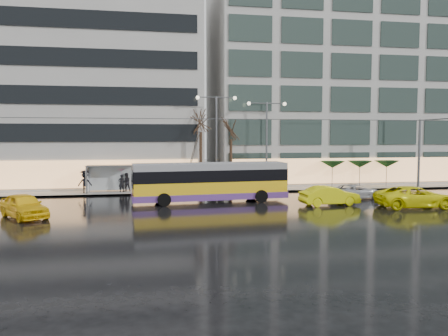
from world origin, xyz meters
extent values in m
plane|color=black|center=(0.00, 0.00, 0.00)|extent=(140.00, 140.00, 0.00)
cube|color=gray|center=(2.00, 14.00, 0.07)|extent=(80.00, 10.00, 0.15)
cube|color=slate|center=(2.00, 9.05, 0.07)|extent=(80.00, 0.10, 0.15)
cube|color=#A9A6A2|center=(-16.00, 19.00, 11.15)|extent=(34.00, 14.00, 22.00)
cube|color=#A9A6A2|center=(19.00, 19.00, 12.65)|extent=(32.00, 14.00, 25.00)
cube|color=yellow|center=(0.44, 3.83, 1.08)|extent=(12.47, 3.60, 1.54)
cube|color=#613789|center=(0.44, 3.83, 0.56)|extent=(12.51, 3.65, 0.51)
cube|color=black|center=(0.44, 3.83, 2.20)|extent=(12.49, 3.62, 0.92)
cube|color=gray|center=(0.44, 3.83, 2.92)|extent=(12.47, 3.60, 0.51)
cube|color=black|center=(6.60, 4.36, 2.05)|extent=(0.26, 2.35, 1.33)
cube|color=black|center=(-5.71, 3.31, 2.05)|extent=(0.26, 2.35, 1.33)
cylinder|color=black|center=(4.21, 5.44, 0.51)|extent=(1.05, 0.44, 1.02)
cylinder|color=black|center=(4.43, 2.89, 0.51)|extent=(1.05, 0.44, 1.02)
cylinder|color=black|center=(-3.55, 4.78, 0.51)|extent=(1.05, 0.44, 1.02)
cylinder|color=black|center=(-3.33, 2.23, 0.51)|extent=(1.05, 0.44, 1.02)
cylinder|color=#595B60|center=(-0.66, 4.72, 4.41)|extent=(0.39, 3.80, 2.69)
cylinder|color=#595B60|center=(-0.71, 5.23, 4.41)|extent=(0.39, 3.80, 2.69)
cylinder|color=#595B60|center=(22.00, 8.50, 3.50)|extent=(0.24, 0.24, 7.00)
cube|color=#595B60|center=(22.00, 6.00, 6.90)|extent=(0.10, 5.00, 0.10)
cylinder|color=#595B60|center=(1.00, 5.75, 6.80)|extent=(42.00, 0.04, 0.04)
cylinder|color=#595B60|center=(1.00, 6.25, 6.80)|extent=(42.00, 0.04, 0.04)
cube|color=#595B60|center=(-8.00, 10.50, 2.60)|extent=(4.20, 1.60, 0.12)
cube|color=silver|center=(-8.00, 11.20, 1.35)|extent=(4.00, 0.05, 2.20)
cube|color=white|center=(-10.05, 10.50, 1.35)|extent=(0.10, 1.40, 2.20)
cylinder|color=#595B60|center=(-10.00, 9.80, 1.35)|extent=(0.10, 0.10, 2.40)
cylinder|color=#595B60|center=(-10.00, 11.20, 1.35)|extent=(0.10, 0.10, 2.40)
cylinder|color=#595B60|center=(-6.00, 9.80, 1.35)|extent=(0.10, 0.10, 2.40)
cylinder|color=#595B60|center=(-6.00, 11.20, 1.35)|extent=(0.10, 0.10, 2.40)
cylinder|color=#595B60|center=(2.00, 10.80, 4.65)|extent=(0.18, 0.18, 9.00)
cylinder|color=#595B60|center=(1.10, 10.80, 9.05)|extent=(1.80, 0.10, 0.10)
cylinder|color=#595B60|center=(2.90, 10.80, 9.05)|extent=(1.80, 0.10, 0.10)
sphere|color=#FFF2CC|center=(0.20, 10.80, 9.00)|extent=(0.36, 0.36, 0.36)
sphere|color=#FFF2CC|center=(3.80, 10.80, 9.00)|extent=(0.36, 0.36, 0.36)
cylinder|color=#595B60|center=(7.00, 10.80, 4.40)|extent=(0.18, 0.18, 8.50)
cylinder|color=#595B60|center=(6.10, 10.80, 8.55)|extent=(1.80, 0.10, 0.10)
cylinder|color=#595B60|center=(7.90, 10.80, 8.55)|extent=(1.80, 0.10, 0.10)
sphere|color=#FFF2CC|center=(5.20, 10.80, 8.50)|extent=(0.36, 0.36, 0.36)
sphere|color=#FFF2CC|center=(8.80, 10.80, 8.50)|extent=(0.36, 0.36, 0.36)
cylinder|color=black|center=(0.50, 11.00, 2.95)|extent=(0.28, 0.28, 5.60)
cylinder|color=black|center=(3.50, 11.20, 2.60)|extent=(0.28, 0.28, 4.90)
cylinder|color=#595B60|center=(14.00, 11.00, 1.25)|extent=(0.06, 0.06, 2.20)
cone|color=#0F3713|center=(14.00, 11.00, 2.45)|extent=(2.50, 2.50, 0.70)
cylinder|color=#595B60|center=(17.00, 11.00, 1.25)|extent=(0.06, 0.06, 2.20)
cone|color=#0F3713|center=(17.00, 11.00, 2.45)|extent=(2.50, 2.50, 0.70)
cylinder|color=#595B60|center=(20.00, 11.00, 1.25)|extent=(0.06, 0.06, 2.20)
cone|color=#0F3713|center=(20.00, 11.00, 2.45)|extent=(2.50, 2.50, 0.70)
imported|color=yellow|center=(-12.52, -0.85, 0.80)|extent=(4.24, 4.95, 1.60)
imported|color=#F7F50D|center=(9.29, 0.71, 0.75)|extent=(4.67, 1.93, 1.51)
imported|color=#FFF80D|center=(15.17, -1.37, 0.80)|extent=(5.93, 3.06, 1.60)
imported|color=#B1B0B5|center=(12.84, 3.57, 0.64)|extent=(5.03, 3.55, 1.27)
imported|color=black|center=(-6.98, 10.49, 0.97)|extent=(0.70, 0.58, 1.64)
imported|color=#F953B7|center=(-6.98, 10.49, 1.90)|extent=(1.25, 1.26, 0.88)
imported|color=black|center=(-6.58, 11.01, 1.01)|extent=(0.98, 0.86, 1.72)
imported|color=black|center=(-10.23, 10.30, 1.10)|extent=(1.30, 0.86, 1.89)
imported|color=black|center=(-10.23, 10.30, 1.90)|extent=(0.92, 0.92, 0.72)
camera|label=1|loc=(-4.37, -30.86, 5.34)|focal=35.00mm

